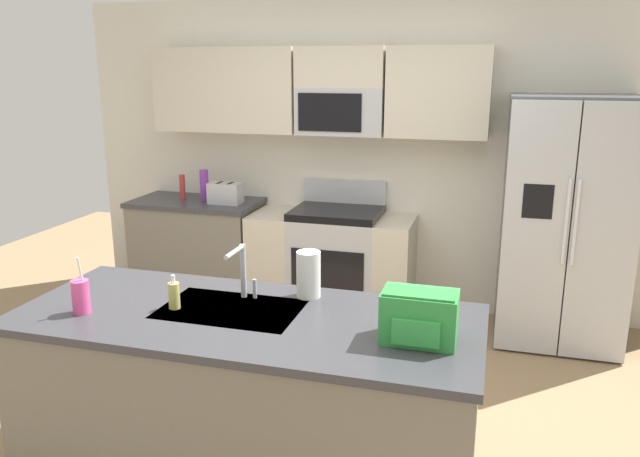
{
  "coord_description": "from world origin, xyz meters",
  "views": [
    {
      "loc": [
        1.03,
        -3.08,
        2.05
      ],
      "look_at": [
        -0.02,
        0.6,
        1.05
      ],
      "focal_mm": 35.04,
      "sensor_mm": 36.0,
      "label": 1
    }
  ],
  "objects_px": {
    "refrigerator": "(565,222)",
    "bottle_purple": "(204,185)",
    "pepper_mill": "(182,187)",
    "drink_cup_pink": "(81,296)",
    "toaster": "(225,193)",
    "sink_faucet": "(242,267)",
    "paper_towel_roll": "(308,274)",
    "range_oven": "(332,261)",
    "soap_dispenser": "(174,295)",
    "backpack": "(419,316)"
  },
  "relations": [
    {
      "from": "bottle_purple",
      "to": "drink_cup_pink",
      "type": "xyz_separation_m",
      "value": [
        0.59,
        -2.53,
        -0.05
      ]
    },
    {
      "from": "backpack",
      "to": "range_oven",
      "type": "bearing_deg",
      "value": 113.09
    },
    {
      "from": "backpack",
      "to": "bottle_purple",
      "type": "bearing_deg",
      "value": 132.29
    },
    {
      "from": "sink_faucet",
      "to": "soap_dispenser",
      "type": "distance_m",
      "value": 0.36
    },
    {
      "from": "refrigerator",
      "to": "bottle_purple",
      "type": "bearing_deg",
      "value": 178.13
    },
    {
      "from": "refrigerator",
      "to": "backpack",
      "type": "relative_size",
      "value": 5.78
    },
    {
      "from": "toaster",
      "to": "soap_dispenser",
      "type": "relative_size",
      "value": 1.65
    },
    {
      "from": "drink_cup_pink",
      "to": "soap_dispenser",
      "type": "relative_size",
      "value": 1.67
    },
    {
      "from": "soap_dispenser",
      "to": "backpack",
      "type": "height_order",
      "value": "backpack"
    },
    {
      "from": "soap_dispenser",
      "to": "refrigerator",
      "type": "bearing_deg",
      "value": 48.74
    },
    {
      "from": "pepper_mill",
      "to": "paper_towel_roll",
      "type": "distance_m",
      "value": 2.67
    },
    {
      "from": "drink_cup_pink",
      "to": "backpack",
      "type": "relative_size",
      "value": 0.89
    },
    {
      "from": "bottle_purple",
      "to": "paper_towel_roll",
      "type": "bearing_deg",
      "value": -52.07
    },
    {
      "from": "range_oven",
      "to": "pepper_mill",
      "type": "bearing_deg",
      "value": -179.9
    },
    {
      "from": "toaster",
      "to": "sink_faucet",
      "type": "relative_size",
      "value": 0.99
    },
    {
      "from": "sink_faucet",
      "to": "backpack",
      "type": "height_order",
      "value": "sink_faucet"
    },
    {
      "from": "range_oven",
      "to": "toaster",
      "type": "height_order",
      "value": "range_oven"
    },
    {
      "from": "range_oven",
      "to": "sink_faucet",
      "type": "bearing_deg",
      "value": -87.55
    },
    {
      "from": "paper_towel_roll",
      "to": "drink_cup_pink",
      "type": "bearing_deg",
      "value": -152.55
    },
    {
      "from": "toaster",
      "to": "backpack",
      "type": "relative_size",
      "value": 0.88
    },
    {
      "from": "pepper_mill",
      "to": "backpack",
      "type": "relative_size",
      "value": 0.69
    },
    {
      "from": "toaster",
      "to": "refrigerator",
      "type": "bearing_deg",
      "value": -0.41
    },
    {
      "from": "refrigerator",
      "to": "toaster",
      "type": "bearing_deg",
      "value": 179.59
    },
    {
      "from": "pepper_mill",
      "to": "soap_dispenser",
      "type": "xyz_separation_m",
      "value": [
        1.19,
        -2.33,
        -0.04
      ]
    },
    {
      "from": "refrigerator",
      "to": "bottle_purple",
      "type": "relative_size",
      "value": 6.88
    },
    {
      "from": "range_oven",
      "to": "drink_cup_pink",
      "type": "relative_size",
      "value": 4.8
    },
    {
      "from": "toaster",
      "to": "pepper_mill",
      "type": "distance_m",
      "value": 0.44
    },
    {
      "from": "toaster",
      "to": "sink_faucet",
      "type": "xyz_separation_m",
      "value": [
        1.03,
        -2.07,
        0.08
      ]
    },
    {
      "from": "pepper_mill",
      "to": "drink_cup_pink",
      "type": "distance_m",
      "value": 2.63
    },
    {
      "from": "toaster",
      "to": "backpack",
      "type": "bearing_deg",
      "value": -50.0
    },
    {
      "from": "toaster",
      "to": "drink_cup_pink",
      "type": "xyz_separation_m",
      "value": [
        0.36,
        -2.45,
        -0.01
      ]
    },
    {
      "from": "drink_cup_pink",
      "to": "paper_towel_roll",
      "type": "bearing_deg",
      "value": 27.45
    },
    {
      "from": "toaster",
      "to": "soap_dispenser",
      "type": "distance_m",
      "value": 2.4
    },
    {
      "from": "refrigerator",
      "to": "soap_dispenser",
      "type": "bearing_deg",
      "value": -131.26
    },
    {
      "from": "drink_cup_pink",
      "to": "pepper_mill",
      "type": "bearing_deg",
      "value": 107.59
    },
    {
      "from": "pepper_mill",
      "to": "soap_dispenser",
      "type": "distance_m",
      "value": 2.62
    },
    {
      "from": "range_oven",
      "to": "pepper_mill",
      "type": "distance_m",
      "value": 1.49
    },
    {
      "from": "pepper_mill",
      "to": "sink_faucet",
      "type": "height_order",
      "value": "sink_faucet"
    },
    {
      "from": "soap_dispenser",
      "to": "paper_towel_roll",
      "type": "distance_m",
      "value": 0.67
    },
    {
      "from": "paper_towel_roll",
      "to": "backpack",
      "type": "bearing_deg",
      "value": -32.04
    },
    {
      "from": "pepper_mill",
      "to": "drink_cup_pink",
      "type": "height_order",
      "value": "drink_cup_pink"
    },
    {
      "from": "bottle_purple",
      "to": "backpack",
      "type": "xyz_separation_m",
      "value": [
        2.19,
        -2.4,
        -0.02
      ]
    },
    {
      "from": "range_oven",
      "to": "refrigerator",
      "type": "distance_m",
      "value": 1.87
    },
    {
      "from": "toaster",
      "to": "pepper_mill",
      "type": "xyz_separation_m",
      "value": [
        -0.43,
        0.05,
        0.02
      ]
    },
    {
      "from": "range_oven",
      "to": "pepper_mill",
      "type": "relative_size",
      "value": 6.16
    },
    {
      "from": "paper_towel_roll",
      "to": "soap_dispenser",
      "type": "bearing_deg",
      "value": -150.17
    },
    {
      "from": "drink_cup_pink",
      "to": "soap_dispenser",
      "type": "bearing_deg",
      "value": 23.78
    },
    {
      "from": "backpack",
      "to": "toaster",
      "type": "bearing_deg",
      "value": 130.0
    },
    {
      "from": "pepper_mill",
      "to": "backpack",
      "type": "xyz_separation_m",
      "value": [
        2.39,
        -2.38,
        0.01
      ]
    },
    {
      "from": "backpack",
      "to": "paper_towel_roll",
      "type": "bearing_deg",
      "value": 147.96
    }
  ]
}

